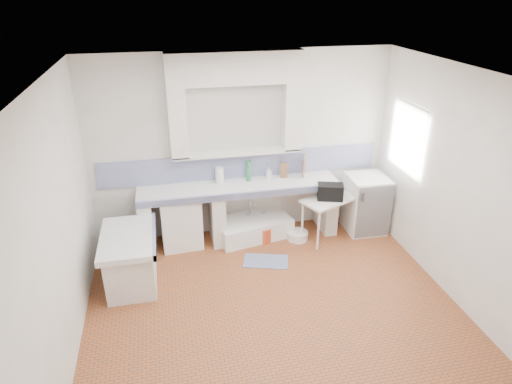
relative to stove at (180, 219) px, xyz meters
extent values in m
plane|color=#974B26|center=(1.00, -1.72, -0.41)|extent=(4.50, 4.50, 0.00)
plane|color=white|center=(1.00, -1.72, 2.39)|extent=(4.50, 4.50, 0.00)
plane|color=white|center=(1.00, 0.28, 0.99)|extent=(4.50, 0.00, 4.50)
plane|color=white|center=(1.00, -3.72, 0.99)|extent=(4.50, 0.00, 4.50)
plane|color=white|center=(-1.25, -1.72, 0.99)|extent=(0.00, 4.50, 4.50)
plane|color=white|center=(3.25, -1.72, 0.99)|extent=(0.00, 4.50, 4.50)
cube|color=white|center=(0.90, 0.16, 2.16)|extent=(1.90, 0.25, 0.45)
cube|color=#3D2013|center=(3.43, -0.52, 1.19)|extent=(0.35, 0.86, 1.06)
cube|color=white|center=(3.28, -0.52, 1.57)|extent=(0.01, 0.84, 0.24)
cube|color=white|center=(0.90, -0.02, 0.45)|extent=(3.00, 0.60, 0.08)
cube|color=navy|center=(0.90, -0.30, 0.45)|extent=(3.00, 0.04, 0.10)
cube|color=white|center=(-0.50, -0.02, 0.00)|extent=(0.20, 0.55, 0.82)
cube|color=white|center=(0.55, -0.02, 0.00)|extent=(0.20, 0.55, 0.82)
cube|color=white|center=(2.30, -0.02, 0.00)|extent=(0.20, 0.55, 0.82)
cube|color=white|center=(-0.70, -0.82, 0.25)|extent=(0.70, 1.10, 0.08)
cube|color=white|center=(-0.70, -0.82, -0.10)|extent=(0.60, 1.00, 0.62)
cube|color=navy|center=(-0.37, -0.82, 0.25)|extent=(0.04, 1.10, 0.10)
cube|color=navy|center=(1.00, 0.27, 0.69)|extent=(4.27, 0.03, 0.40)
cube|color=white|center=(0.00, 0.00, 0.00)|extent=(0.62, 0.60, 0.83)
cube|color=white|center=(1.11, -0.01, -0.28)|extent=(1.24, 0.82, 0.27)
cube|color=white|center=(2.22, -0.30, -0.07)|extent=(0.93, 0.74, 0.04)
cube|color=white|center=(2.90, -0.18, 0.04)|extent=(0.60, 0.60, 0.91)
cylinder|color=#C51E3E|center=(0.91, -0.09, -0.29)|extent=(0.28, 0.28, 0.25)
cylinder|color=#CA4922|center=(1.24, -0.18, -0.29)|extent=(0.30, 0.30, 0.24)
cylinder|color=blue|center=(1.39, -0.04, -0.28)|extent=(0.38, 0.38, 0.27)
cylinder|color=white|center=(1.76, -0.26, -0.35)|extent=(0.36, 0.36, 0.13)
cylinder|color=silver|center=(1.06, 0.13, -0.25)|extent=(0.10, 0.10, 0.32)
cylinder|color=silver|center=(1.31, 0.13, -0.26)|extent=(0.11, 0.11, 0.32)
cube|color=black|center=(2.22, -0.32, 0.39)|extent=(0.42, 0.32, 0.24)
cylinder|color=#297849|center=(1.07, 0.12, 0.64)|extent=(0.09, 0.09, 0.32)
cylinder|color=#297849|center=(1.07, 0.13, 0.64)|extent=(0.08, 0.08, 0.31)
cube|color=olive|center=(1.62, 0.13, 0.59)|extent=(0.13, 0.11, 0.22)
cube|color=olive|center=(1.95, 0.13, 0.63)|extent=(0.10, 0.21, 0.30)
cylinder|color=white|center=(0.63, 0.13, 0.61)|extent=(0.16, 0.16, 0.25)
imported|color=white|center=(1.39, 0.13, 0.57)|extent=(0.08, 0.08, 0.18)
cube|color=navy|center=(1.14, -0.76, -0.41)|extent=(0.71, 0.53, 0.01)
camera|label=1|loc=(-0.13, -5.94, 3.22)|focal=31.22mm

